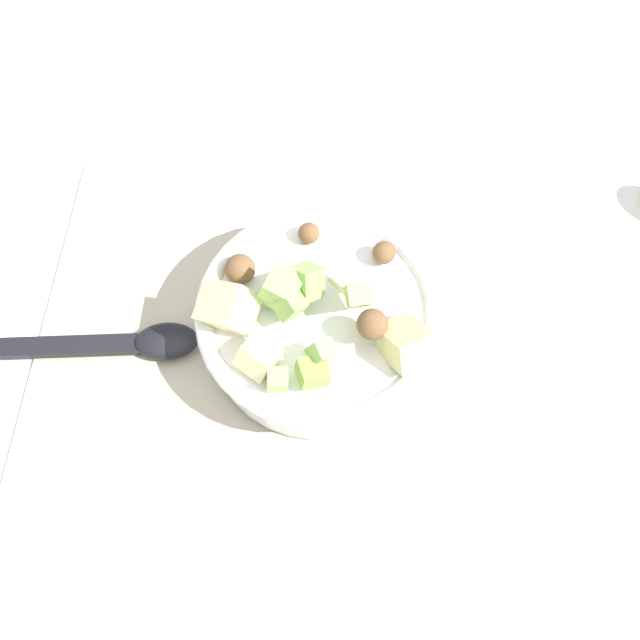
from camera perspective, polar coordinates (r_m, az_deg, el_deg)
name	(u,v)px	position (r m, az deg, el deg)	size (l,w,h in m)	color
ground_plane	(319,339)	(0.71, -0.06, -1.36)	(2.40, 2.40, 0.00)	silver
placemat	(319,337)	(0.70, -0.06, -1.26)	(0.50, 0.35, 0.01)	#BCB299
salad_bowl	(319,323)	(0.67, -0.09, -0.22)	(0.21, 0.21, 0.10)	white
serving_spoon	(111,344)	(0.72, -14.87, -1.68)	(0.23, 0.05, 0.01)	black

